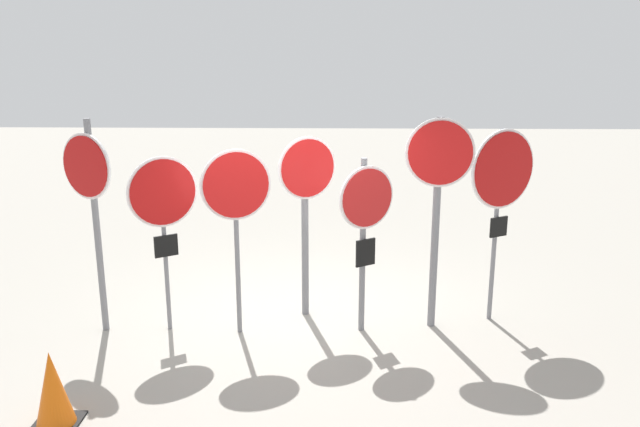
{
  "coord_description": "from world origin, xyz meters",
  "views": [
    {
      "loc": [
        0.43,
        -6.98,
        3.2
      ],
      "look_at": [
        0.25,
        0.0,
        1.39
      ],
      "focal_mm": 35.0,
      "sensor_mm": 36.0,
      "label": 1
    }
  ],
  "objects_px": {
    "stop_sign_6": "(502,180)",
    "stop_sign_4": "(366,215)",
    "stop_sign_1": "(163,203)",
    "traffic_cone_0": "(53,389)",
    "stop_sign_0": "(90,190)",
    "stop_sign_2": "(236,197)",
    "stop_sign_3": "(307,194)",
    "stop_sign_5": "(438,184)"
  },
  "relations": [
    {
      "from": "stop_sign_0",
      "to": "stop_sign_6",
      "type": "xyz_separation_m",
      "value": [
        4.68,
        0.42,
        0.05
      ]
    },
    {
      "from": "stop_sign_0",
      "to": "stop_sign_1",
      "type": "height_order",
      "value": "stop_sign_0"
    },
    {
      "from": "stop_sign_4",
      "to": "stop_sign_5",
      "type": "xyz_separation_m",
      "value": [
        0.82,
        0.14,
        0.33
      ]
    },
    {
      "from": "stop_sign_4",
      "to": "stop_sign_6",
      "type": "bearing_deg",
      "value": -20.29
    },
    {
      "from": "stop_sign_6",
      "to": "stop_sign_5",
      "type": "bearing_deg",
      "value": 166.24
    },
    {
      "from": "stop_sign_4",
      "to": "traffic_cone_0",
      "type": "relative_size",
      "value": 2.92
    },
    {
      "from": "stop_sign_5",
      "to": "stop_sign_1",
      "type": "bearing_deg",
      "value": -176.42
    },
    {
      "from": "stop_sign_4",
      "to": "stop_sign_3",
      "type": "bearing_deg",
      "value": 113.7
    },
    {
      "from": "stop_sign_2",
      "to": "traffic_cone_0",
      "type": "distance_m",
      "value": 2.66
    },
    {
      "from": "stop_sign_0",
      "to": "traffic_cone_0",
      "type": "distance_m",
      "value": 2.37
    },
    {
      "from": "stop_sign_0",
      "to": "stop_sign_1",
      "type": "bearing_deg",
      "value": 31.16
    },
    {
      "from": "stop_sign_6",
      "to": "stop_sign_3",
      "type": "bearing_deg",
      "value": 148.06
    },
    {
      "from": "stop_sign_1",
      "to": "stop_sign_6",
      "type": "xyz_separation_m",
      "value": [
        3.87,
        0.38,
        0.21
      ]
    },
    {
      "from": "stop_sign_0",
      "to": "stop_sign_4",
      "type": "relative_size",
      "value": 1.21
    },
    {
      "from": "stop_sign_4",
      "to": "stop_sign_5",
      "type": "height_order",
      "value": "stop_sign_5"
    },
    {
      "from": "stop_sign_1",
      "to": "stop_sign_5",
      "type": "xyz_separation_m",
      "value": [
        3.1,
        0.17,
        0.2
      ]
    },
    {
      "from": "stop_sign_3",
      "to": "stop_sign_4",
      "type": "distance_m",
      "value": 0.84
    },
    {
      "from": "stop_sign_0",
      "to": "stop_sign_4",
      "type": "xyz_separation_m",
      "value": [
        3.08,
        0.07,
        -0.29
      ]
    },
    {
      "from": "stop_sign_2",
      "to": "stop_sign_4",
      "type": "xyz_separation_m",
      "value": [
        1.44,
        0.1,
        -0.22
      ]
    },
    {
      "from": "stop_sign_0",
      "to": "stop_sign_5",
      "type": "distance_m",
      "value": 3.91
    },
    {
      "from": "stop_sign_6",
      "to": "stop_sign_4",
      "type": "bearing_deg",
      "value": 163.11
    },
    {
      "from": "stop_sign_1",
      "to": "stop_sign_4",
      "type": "xyz_separation_m",
      "value": [
        2.28,
        0.03,
        -0.13
      ]
    },
    {
      "from": "stop_sign_2",
      "to": "stop_sign_3",
      "type": "distance_m",
      "value": 0.94
    },
    {
      "from": "stop_sign_0",
      "to": "traffic_cone_0",
      "type": "xyz_separation_m",
      "value": [
        0.29,
        -1.92,
        -1.36
      ]
    },
    {
      "from": "stop_sign_0",
      "to": "stop_sign_5",
      "type": "bearing_deg",
      "value": 31.34
    },
    {
      "from": "stop_sign_3",
      "to": "traffic_cone_0",
      "type": "relative_size",
      "value": 3.19
    },
    {
      "from": "stop_sign_1",
      "to": "stop_sign_5",
      "type": "height_order",
      "value": "stop_sign_5"
    },
    {
      "from": "stop_sign_0",
      "to": "stop_sign_6",
      "type": "distance_m",
      "value": 4.7
    },
    {
      "from": "stop_sign_3",
      "to": "stop_sign_0",
      "type": "bearing_deg",
      "value": 162.43
    },
    {
      "from": "stop_sign_2",
      "to": "stop_sign_0",
      "type": "bearing_deg",
      "value": 157.42
    },
    {
      "from": "stop_sign_0",
      "to": "stop_sign_6",
      "type": "height_order",
      "value": "stop_sign_0"
    },
    {
      "from": "stop_sign_0",
      "to": "stop_sign_3",
      "type": "distance_m",
      "value": 2.46
    },
    {
      "from": "stop_sign_5",
      "to": "stop_sign_6",
      "type": "bearing_deg",
      "value": 16.15
    },
    {
      "from": "stop_sign_0",
      "to": "stop_sign_4",
      "type": "bearing_deg",
      "value": 29.59
    },
    {
      "from": "stop_sign_0",
      "to": "stop_sign_2",
      "type": "height_order",
      "value": "stop_sign_0"
    },
    {
      "from": "stop_sign_1",
      "to": "traffic_cone_0",
      "type": "height_order",
      "value": "stop_sign_1"
    },
    {
      "from": "stop_sign_6",
      "to": "stop_sign_2",
      "type": "bearing_deg",
      "value": 159.03
    },
    {
      "from": "stop_sign_2",
      "to": "stop_sign_6",
      "type": "distance_m",
      "value": 3.07
    },
    {
      "from": "traffic_cone_0",
      "to": "stop_sign_4",
      "type": "bearing_deg",
      "value": 35.38
    },
    {
      "from": "stop_sign_2",
      "to": "stop_sign_5",
      "type": "distance_m",
      "value": 2.28
    },
    {
      "from": "stop_sign_6",
      "to": "stop_sign_1",
      "type": "bearing_deg",
      "value": 156.24
    },
    {
      "from": "stop_sign_1",
      "to": "stop_sign_4",
      "type": "bearing_deg",
      "value": -32.52
    }
  ]
}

